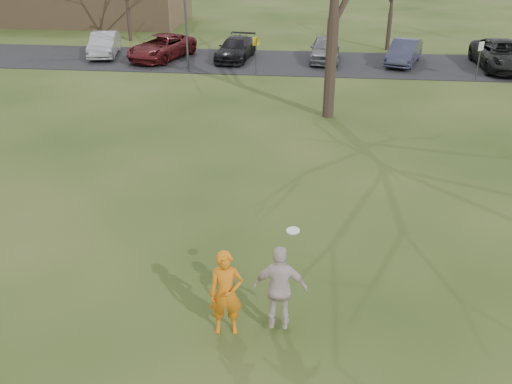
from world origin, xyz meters
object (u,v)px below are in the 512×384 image
car_3 (235,49)px  car_6 (503,55)px  car_4 (325,49)px  car_1 (104,44)px  car_5 (404,52)px  player_defender (226,293)px  car_2 (162,47)px  catching_play (280,288)px

car_3 → car_6: size_ratio=0.80×
car_4 → car_1: bearing=-177.7°
car_5 → car_6: 5.53m
player_defender → car_3: (-3.44, 25.15, -0.28)m
car_4 → player_defender: bearing=-92.6°
car_4 → car_6: size_ratio=0.75×
car_2 → car_6: 20.26m
car_3 → catching_play: (4.56, -25.03, 0.41)m
player_defender → car_4: player_defender is taller
car_5 → car_6: size_ratio=0.75×
car_3 → car_6: bearing=3.6°
car_1 → player_defender: bearing=-76.2°
car_3 → car_5: size_ratio=1.06×
car_1 → car_3: bearing=-12.0°
car_2 → car_6: bearing=16.4°
car_2 → catching_play: bearing=-52.5°
car_1 → car_5: (18.59, -0.14, -0.02)m
player_defender → car_3: bearing=89.0°
car_1 → car_2: bearing=-17.9°
car_6 → catching_play: size_ratio=2.46×
player_defender → car_4: size_ratio=0.46×
car_2 → car_3: size_ratio=1.15×
car_4 → car_5: (4.70, -0.21, -0.03)m
car_5 → car_6: car_6 is taller
car_3 → catching_play: size_ratio=1.96×
player_defender → car_3: player_defender is taller
player_defender → car_2: 26.07m
car_1 → car_3: 8.41m
car_1 → car_2: 3.86m
car_4 → car_6: car_6 is taller
car_1 → car_5: size_ratio=1.03×
car_1 → car_2: car_2 is taller
car_6 → car_3: bearing=176.9°
player_defender → car_4: (2.04, 25.32, -0.21)m
catching_play → player_defender: bearing=-173.8°
car_5 → catching_play: (-5.63, -24.99, 0.36)m
car_6 → car_4: bearing=174.7°
car_2 → catching_play: catching_play is taller
car_2 → car_4: car_4 is taller
car_1 → catching_play: (12.96, -25.13, 0.34)m
player_defender → catching_play: (1.12, 0.12, 0.13)m
player_defender → car_6: size_ratio=0.34×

